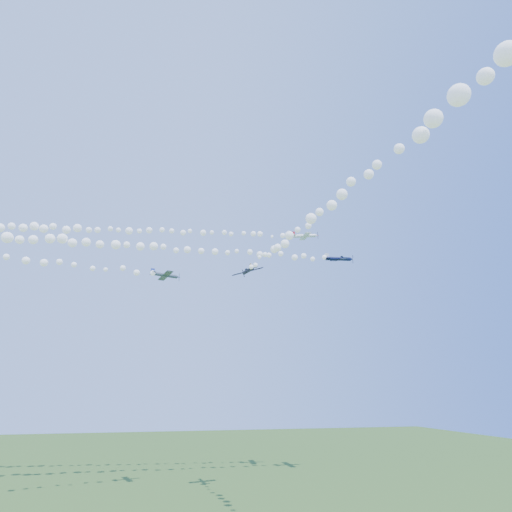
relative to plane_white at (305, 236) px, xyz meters
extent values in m
plane|color=#2D501E|center=(-20.03, 0.96, -55.47)|extent=(260.00, 260.00, 0.00)
cylinder|color=white|center=(-0.22, 0.03, -0.02)|extent=(6.03, 2.05, 1.25)
cone|color=white|center=(2.97, -0.36, 0.21)|extent=(0.90, 0.92, 0.84)
cone|color=#A9131D|center=(3.41, -0.42, 0.24)|extent=(0.37, 0.33, 0.30)
cube|color=black|center=(3.29, -0.40, 0.23)|extent=(0.22, 0.29, 1.88)
cube|color=white|center=(0.04, 0.01, -0.12)|extent=(2.32, 7.44, 0.88)
cube|color=white|center=(-2.87, 0.35, -0.16)|extent=(1.13, 2.66, 0.36)
cube|color=#A9131D|center=(-2.99, 0.31, 0.38)|extent=(1.04, 0.29, 1.25)
sphere|color=black|center=(0.59, -0.10, 0.41)|extent=(0.84, 0.85, 0.82)
cylinder|color=#0C1137|center=(7.29, -2.96, -6.40)|extent=(6.48, 2.20, 1.14)
cone|color=#0C1137|center=(10.76, -3.01, -6.27)|extent=(0.94, 0.99, 0.89)
cone|color=white|center=(11.24, -3.01, -6.25)|extent=(0.39, 0.36, 0.31)
cube|color=black|center=(11.11, -3.01, -6.26)|extent=(0.14, 0.54, 2.02)
cube|color=#0C1137|center=(7.57, -2.94, -6.52)|extent=(1.65, 7.80, 1.73)
cube|color=#0C1137|center=(4.41, -2.93, -6.46)|extent=(0.93, 2.75, 0.65)
cube|color=white|center=(4.30, -3.04, -5.89)|extent=(1.06, 0.35, 1.31)
sphere|color=black|center=(8.18, -3.05, -5.97)|extent=(0.80, 0.91, 0.93)
cylinder|color=#3B4756|center=(-33.85, -9.04, -14.63)|extent=(5.19, 2.41, 0.84)
cone|color=#3B4756|center=(-31.12, -8.30, -14.69)|extent=(0.82, 0.86, 0.71)
cone|color=navy|center=(-30.75, -8.19, -14.70)|extent=(0.33, 0.32, 0.25)
cube|color=black|center=(-30.85, -8.22, -14.70)|extent=(0.08, 0.25, 1.66)
cube|color=#3B4756|center=(-33.64, -8.99, -14.74)|extent=(2.96, 6.55, 0.59)
cube|color=#3B4756|center=(-36.12, -9.65, -14.54)|extent=(1.31, 2.38, 0.24)
cube|color=navy|center=(-36.19, -9.64, -14.06)|extent=(0.82, 0.37, 1.06)
sphere|color=black|center=(-33.14, -8.82, -14.32)|extent=(0.77, 0.81, 0.68)
cylinder|color=black|center=(-17.90, -15.49, -14.47)|extent=(2.77, 5.07, 1.17)
cone|color=black|center=(-18.17, -12.71, -14.23)|extent=(0.88, 0.89, 0.76)
cone|color=orange|center=(-18.20, -12.33, -14.19)|extent=(0.33, 0.35, 0.27)
cube|color=black|center=(-18.19, -12.43, -14.20)|extent=(0.63, 0.23, 1.59)
cube|color=black|center=(-17.89, -15.27, -14.55)|extent=(6.21, 1.70, 2.25)
cube|color=black|center=(-17.69, -17.81, -14.63)|extent=(2.22, 0.88, 0.84)
cube|color=orange|center=(-17.83, -17.93, -14.19)|extent=(0.47, 0.93, 1.07)
sphere|color=black|center=(-18.07, -14.80, -14.10)|extent=(0.84, 0.72, 0.84)
camera|label=1|loc=(-35.14, -94.79, -37.17)|focal=30.00mm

